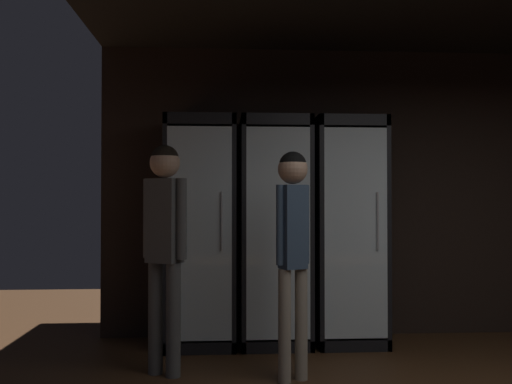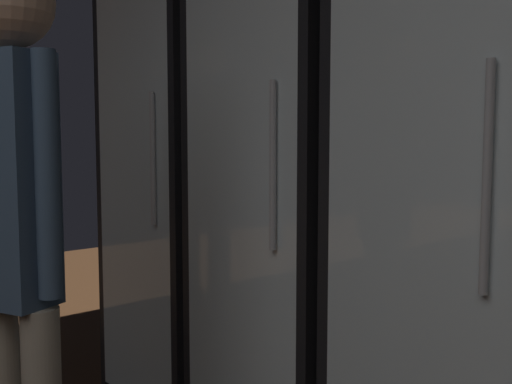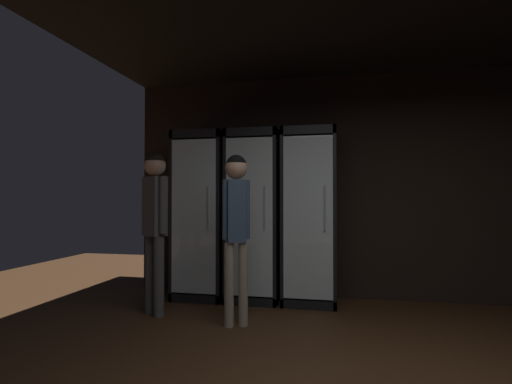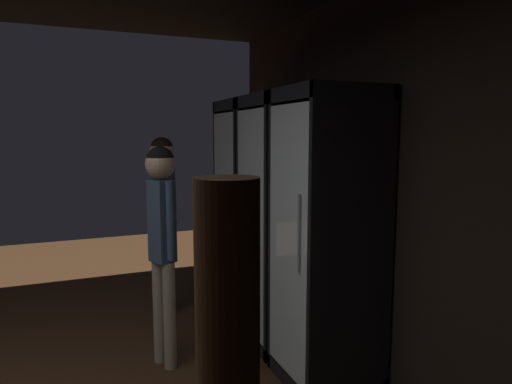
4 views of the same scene
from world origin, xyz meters
TOP-DOWN VIEW (x-y plane):
  - wall_back at (0.00, 3.03)m, footprint 6.00×0.06m
  - cooler_far_left at (-2.03, 2.71)m, footprint 0.63×0.65m
  - cooler_left at (-1.36, 2.71)m, footprint 0.63×0.65m
  - cooler_center at (-0.68, 2.71)m, footprint 0.63×0.65m
  - shopper_near at (-1.32, 1.64)m, footprint 0.25×0.22m
  - shopper_far at (-2.27, 1.83)m, footprint 0.34×0.27m

SIDE VIEW (x-z plane):
  - cooler_far_left at x=-2.03m, z-range -0.02..2.05m
  - cooler_center at x=-0.68m, z-range -0.02..2.05m
  - cooler_left at x=-1.36m, z-range -0.02..2.05m
  - shopper_near at x=-1.32m, z-range 0.25..1.92m
  - shopper_far at x=-2.27m, z-range 0.22..1.95m
  - wall_back at x=0.00m, z-range 0.00..2.80m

